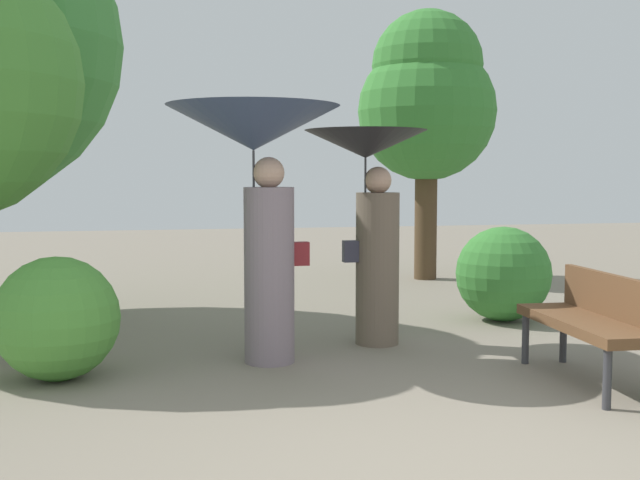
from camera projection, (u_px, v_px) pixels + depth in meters
ground_plane at (451, 469)px, 4.26m from camera, size 40.00×40.00×0.00m
person_left at (258, 167)px, 6.57m from camera, size 1.45×1.45×2.17m
person_right at (371, 196)px, 7.33m from camera, size 1.14×1.14×2.01m
park_bench at (594, 317)px, 6.00m from camera, size 0.59×1.53×0.83m
tree_near_right at (427, 98)px, 11.97m from camera, size 2.10×2.10×4.09m
bush_path_left at (57, 318)px, 6.09m from camera, size 0.97×0.97×0.97m
bush_path_right at (503, 274)px, 8.60m from camera, size 1.04×1.04×1.04m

